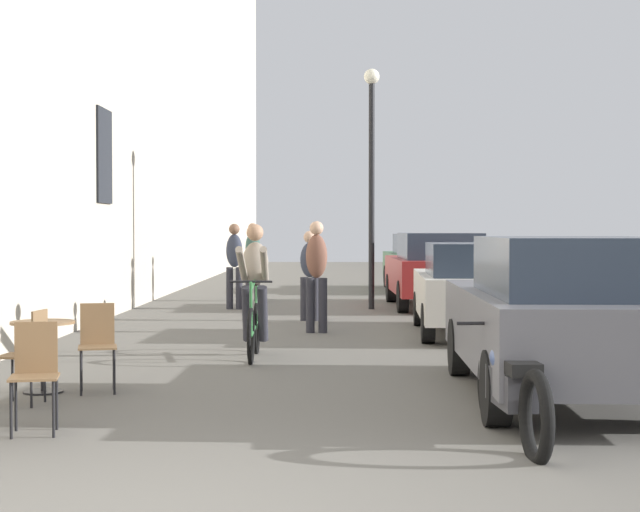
{
  "coord_description": "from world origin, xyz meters",
  "views": [
    {
      "loc": [
        0.95,
        -5.49,
        1.65
      ],
      "look_at": [
        0.68,
        13.41,
        1.13
      ],
      "focal_mm": 56.77,
      "sensor_mm": 36.0,
      "label": 1
    }
  ],
  "objects_px": {
    "parked_car_nearest": "(564,315)",
    "parked_car_third": "(437,269)",
    "cafe_chair_near_toward_street": "(35,369)",
    "cafe_chair_mid_toward_wall": "(29,350)",
    "cafe_table_mid": "(43,341)",
    "pedestrian_mid": "(310,270)",
    "pedestrian_near": "(317,270)",
    "parked_car_fourth": "(423,261)",
    "parked_motorcycle": "(512,388)",
    "pedestrian_furthest": "(253,257)",
    "cyclist_on_bicycle": "(255,294)",
    "pedestrian_far": "(234,261)",
    "parked_car_second": "(473,287)",
    "cafe_chair_mid_toward_street": "(97,341)",
    "street_lamp": "(372,157)"
  },
  "relations": [
    {
      "from": "parked_car_fourth",
      "to": "cafe_chair_mid_toward_street",
      "type": "bearing_deg",
      "value": -105.93
    },
    {
      "from": "parked_car_third",
      "to": "cafe_chair_near_toward_street",
      "type": "bearing_deg",
      "value": -109.33
    },
    {
      "from": "parked_car_nearest",
      "to": "parked_car_third",
      "type": "relative_size",
      "value": 1.01
    },
    {
      "from": "cafe_chair_near_toward_street",
      "to": "cafe_chair_mid_toward_street",
      "type": "relative_size",
      "value": 1.0
    },
    {
      "from": "cafe_table_mid",
      "to": "cafe_chair_mid_toward_street",
      "type": "distance_m",
      "value": 0.54
    },
    {
      "from": "cyclist_on_bicycle",
      "to": "parked_car_nearest",
      "type": "height_order",
      "value": "cyclist_on_bicycle"
    },
    {
      "from": "pedestrian_mid",
      "to": "pedestrian_furthest",
      "type": "height_order",
      "value": "pedestrian_furthest"
    },
    {
      "from": "street_lamp",
      "to": "parked_car_fourth",
      "type": "height_order",
      "value": "street_lamp"
    },
    {
      "from": "cyclist_on_bicycle",
      "to": "parked_car_fourth",
      "type": "distance_m",
      "value": 14.26
    },
    {
      "from": "cafe_chair_near_toward_street",
      "to": "pedestrian_near",
      "type": "height_order",
      "value": "pedestrian_near"
    },
    {
      "from": "cafe_chair_near_toward_street",
      "to": "parked_car_nearest",
      "type": "bearing_deg",
      "value": 19.39
    },
    {
      "from": "cafe_chair_near_toward_street",
      "to": "pedestrian_mid",
      "type": "relative_size",
      "value": 0.55
    },
    {
      "from": "street_lamp",
      "to": "parked_car_second",
      "type": "height_order",
      "value": "street_lamp"
    },
    {
      "from": "cafe_chair_near_toward_street",
      "to": "cafe_chair_mid_toward_wall",
      "type": "relative_size",
      "value": 1.0
    },
    {
      "from": "cafe_table_mid",
      "to": "pedestrian_far",
      "type": "height_order",
      "value": "pedestrian_far"
    },
    {
      "from": "parked_car_third",
      "to": "parked_motorcycle",
      "type": "bearing_deg",
      "value": -93.21
    },
    {
      "from": "pedestrian_near",
      "to": "parked_car_third",
      "type": "bearing_deg",
      "value": 64.9
    },
    {
      "from": "cafe_chair_near_toward_street",
      "to": "cafe_chair_mid_toward_street",
      "type": "xyz_separation_m",
      "value": [
        0.02,
        2.05,
        0.0
      ]
    },
    {
      "from": "cafe_chair_mid_toward_street",
      "to": "parked_car_third",
      "type": "height_order",
      "value": "parked_car_third"
    },
    {
      "from": "cafe_chair_mid_toward_wall",
      "to": "parked_car_second",
      "type": "height_order",
      "value": "parked_car_second"
    },
    {
      "from": "pedestrian_mid",
      "to": "parked_motorcycle",
      "type": "relative_size",
      "value": 0.75
    },
    {
      "from": "cafe_chair_near_toward_street",
      "to": "cyclist_on_bicycle",
      "type": "bearing_deg",
      "value": 73.92
    },
    {
      "from": "cafe_table_mid",
      "to": "pedestrian_far",
      "type": "relative_size",
      "value": 0.41
    },
    {
      "from": "cafe_chair_mid_toward_wall",
      "to": "parked_car_second",
      "type": "distance_m",
      "value": 8.04
    },
    {
      "from": "cafe_table_mid",
      "to": "parked_car_second",
      "type": "relative_size",
      "value": 0.18
    },
    {
      "from": "cafe_chair_mid_toward_street",
      "to": "pedestrian_mid",
      "type": "relative_size",
      "value": 0.55
    },
    {
      "from": "cafe_table_mid",
      "to": "pedestrian_furthest",
      "type": "xyz_separation_m",
      "value": [
        1.08,
        12.85,
        0.48
      ]
    },
    {
      "from": "cafe_table_mid",
      "to": "parked_car_third",
      "type": "relative_size",
      "value": 0.16
    },
    {
      "from": "street_lamp",
      "to": "parked_car_third",
      "type": "height_order",
      "value": "street_lamp"
    },
    {
      "from": "pedestrian_mid",
      "to": "parked_motorcycle",
      "type": "xyz_separation_m",
      "value": [
        1.83,
        -10.1,
        -0.5
      ]
    },
    {
      "from": "pedestrian_furthest",
      "to": "parked_car_fourth",
      "type": "xyz_separation_m",
      "value": [
        4.21,
        3.87,
        -0.22
      ]
    },
    {
      "from": "parked_car_nearest",
      "to": "parked_car_second",
      "type": "height_order",
      "value": "parked_car_nearest"
    },
    {
      "from": "cafe_table_mid",
      "to": "parked_car_fourth",
      "type": "distance_m",
      "value": 17.54
    },
    {
      "from": "parked_motorcycle",
      "to": "cafe_chair_near_toward_street",
      "type": "bearing_deg",
      "value": 177.06
    },
    {
      "from": "parked_car_nearest",
      "to": "parked_car_third",
      "type": "xyz_separation_m",
      "value": [
        -0.08,
        11.35,
        -0.01
      ]
    },
    {
      "from": "pedestrian_near",
      "to": "parked_car_third",
      "type": "xyz_separation_m",
      "value": [
        2.41,
        5.15,
        -0.19
      ]
    },
    {
      "from": "parked_car_fourth",
      "to": "parked_car_nearest",
      "type": "bearing_deg",
      "value": -90.48
    },
    {
      "from": "parked_motorcycle",
      "to": "street_lamp",
      "type": "bearing_deg",
      "value": 92.85
    },
    {
      "from": "pedestrian_far",
      "to": "parked_motorcycle",
      "type": "distance_m",
      "value": 13.14
    },
    {
      "from": "cyclist_on_bicycle",
      "to": "parked_motorcycle",
      "type": "distance_m",
      "value": 5.6
    },
    {
      "from": "parked_car_nearest",
      "to": "parked_car_fourth",
      "type": "bearing_deg",
      "value": 89.52
    },
    {
      "from": "cyclist_on_bicycle",
      "to": "pedestrian_near",
      "type": "height_order",
      "value": "pedestrian_near"
    },
    {
      "from": "cafe_chair_near_toward_street",
      "to": "pedestrian_near",
      "type": "bearing_deg",
      "value": 74.72
    },
    {
      "from": "cafe_chair_near_toward_street",
      "to": "pedestrian_far",
      "type": "distance_m",
      "value": 12.49
    },
    {
      "from": "parked_motorcycle",
      "to": "parked_car_nearest",
      "type": "bearing_deg",
      "value": 65.93
    },
    {
      "from": "parked_car_nearest",
      "to": "parked_car_second",
      "type": "relative_size",
      "value": 1.09
    },
    {
      "from": "cafe_chair_near_toward_street",
      "to": "pedestrian_near",
      "type": "xyz_separation_m",
      "value": [
        2.14,
        7.83,
        0.48
      ]
    },
    {
      "from": "parked_car_fourth",
      "to": "parked_motorcycle",
      "type": "distance_m",
      "value": 18.92
    },
    {
      "from": "cafe_table_mid",
      "to": "pedestrian_mid",
      "type": "relative_size",
      "value": 0.45
    },
    {
      "from": "cafe_chair_near_toward_street",
      "to": "cafe_table_mid",
      "type": "height_order",
      "value": "cafe_chair_near_toward_street"
    }
  ]
}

